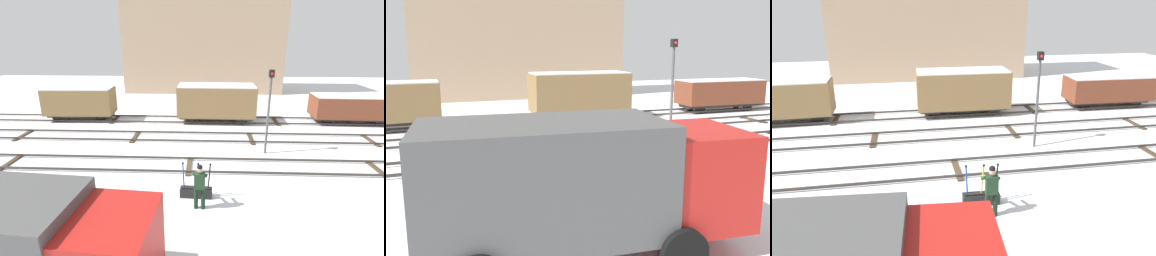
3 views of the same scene
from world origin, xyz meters
TOP-DOWN VIEW (x-y plane):
  - ground_plane at (0.00, 0.00)m, footprint 60.00×60.00m
  - track_main_line at (0.00, 0.00)m, footprint 44.00×1.94m
  - track_siding_near at (0.00, 3.87)m, footprint 44.00×1.94m
  - track_siding_far at (0.00, 7.46)m, footprint 44.00×1.94m
  - switch_lever_frame at (0.41, -2.58)m, footprint 1.26×0.42m
  - rail_worker at (0.56, -3.32)m, footprint 0.56×0.65m
  - delivery_truck at (-3.53, -7.13)m, footprint 6.36×2.81m
  - signal_post at (3.95, 1.80)m, footprint 0.24×0.32m
  - apartment_building at (0.49, 19.57)m, footprint 16.80×5.19m
  - freight_car_mid_siding at (11.03, 7.46)m, footprint 5.46×2.17m
  - freight_car_near_switch at (-8.33, 7.46)m, footprint 4.91×2.08m
  - freight_car_back_track at (1.53, 7.46)m, footprint 5.45×2.34m

SIDE VIEW (x-z plane):
  - ground_plane at x=0.00m, z-range 0.00..0.00m
  - track_siding_near at x=0.00m, z-range 0.02..0.20m
  - track_main_line at x=0.00m, z-range 0.02..0.20m
  - track_siding_far at x=0.00m, z-range 0.02..0.20m
  - switch_lever_frame at x=0.41m, z-range -0.48..0.97m
  - rail_worker at x=0.56m, z-range 0.11..1.87m
  - freight_car_mid_siding at x=11.03m, z-range 0.18..2.18m
  - freight_car_near_switch at x=-8.33m, z-range 0.18..2.56m
  - freight_car_back_track at x=1.53m, z-range 0.18..2.83m
  - delivery_truck at x=-3.53m, z-range 0.21..2.94m
  - signal_post at x=3.95m, z-range 0.45..4.84m
  - apartment_building at x=0.49m, z-range 0.01..11.86m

